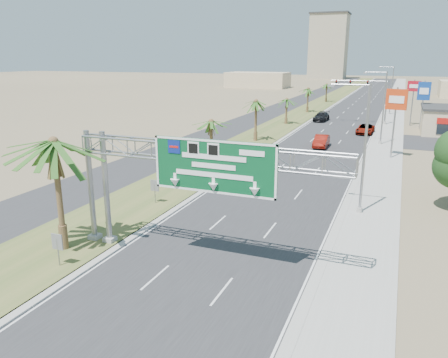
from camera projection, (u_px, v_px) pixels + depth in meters
road at (362, 103)px, 115.48m from camera, size 12.00×300.00×0.02m
sidewalk_right at (396, 105)px, 112.40m from camera, size 4.00×300.00×0.10m
median_grass at (324, 102)px, 119.07m from camera, size 7.00×300.00×0.12m
opposing_road at (299, 101)px, 121.61m from camera, size 8.00×300.00×0.02m
sign_gantry at (192, 162)px, 24.86m from camera, size 16.75×1.24×7.50m
palm_near at (53, 142)px, 25.83m from camera, size 5.70×5.70×8.35m
palm_row_b at (211, 122)px, 47.92m from camera, size 3.99×3.99×5.95m
palm_row_c at (256, 102)px, 62.01m from camera, size 3.99×3.99×6.75m
palm_row_d at (287, 100)px, 78.42m from camera, size 3.99×3.99×5.45m
palm_row_e at (308, 89)px, 95.21m from camera, size 3.99×3.99×6.15m
palm_row_f at (327, 85)px, 117.64m from camera, size 3.99×3.99×5.75m
streetlight_near at (362, 155)px, 32.99m from camera, size 3.27×0.44×10.00m
streetlight_mid at (382, 111)px, 59.79m from camera, size 3.27×0.44×10.00m
streetlight_far at (390, 92)px, 91.94m from camera, size 3.27×0.44×10.00m
signal_mast at (375, 97)px, 78.35m from camera, size 10.28×0.71×8.00m
median_signback_a at (57, 244)px, 25.02m from camera, size 0.75×0.08×2.08m
median_signback_b at (155, 187)px, 35.99m from camera, size 0.75×0.08×2.08m
tower_distant at (328, 47)px, 247.34m from camera, size 20.00×16.00×35.00m
building_distant_left at (258, 80)px, 175.55m from camera, size 24.00×14.00×6.00m
car_left_lane at (263, 165)px, 46.81m from camera, size 1.84×4.15×1.39m
car_mid_lane at (321, 141)px, 59.12m from camera, size 1.91×5.05×1.65m
car_right_lane at (365, 129)px, 69.44m from camera, size 2.73×5.49×1.50m
car_far at (321, 117)px, 83.31m from camera, size 2.62×5.76×1.63m
pole_sign_red_near at (396, 103)px, 51.05m from camera, size 2.41×0.75×8.45m
pole_sign_blue at (424, 93)px, 72.73m from camera, size 2.02×0.51×8.07m
pole_sign_red_far at (414, 90)px, 76.36m from camera, size 2.22×0.58×8.03m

